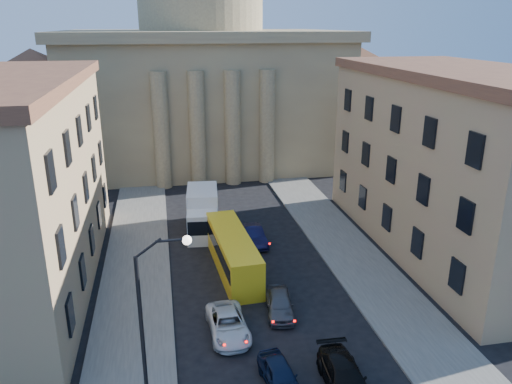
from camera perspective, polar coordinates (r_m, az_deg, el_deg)
The scene contains 12 objects.
sidewalk_left at distance 35.54m, azimuth -13.72°, elevation -11.85°, with size 5.00×60.00×0.15m, color #55534D.
sidewalk_right at distance 38.33m, azimuth 12.90°, elevation -9.40°, with size 5.00×60.00×0.15m, color #55534D.
church at distance 68.70m, azimuth -6.05°, elevation 13.63°, with size 68.02×28.76×36.60m.
building_right at distance 42.94m, azimuth 21.95°, elevation 3.31°, with size 11.60×26.60×14.70m.
street_lamp at distance 24.22m, azimuth -11.83°, elevation -12.92°, with size 2.62×0.44×8.83m.
car_left_near at distance 27.34m, azimuth 2.75°, elevation -20.19°, with size 1.57×3.90×1.33m, color black.
car_left_mid at distance 31.06m, azimuth -3.22°, elevation -14.85°, with size 2.24×4.85×1.35m, color silver.
car_right_mid at distance 27.50m, azimuth 10.07°, elevation -20.12°, with size 1.98×4.88×1.42m, color black.
car_right_far at distance 32.95m, azimuth 2.73°, elevation -12.63°, with size 1.67×4.15×1.41m, color #48494D.
car_right_distant at distance 42.52m, azimuth -0.30°, elevation -5.00°, with size 1.55×4.44×1.46m, color black.
city_bus at distance 37.87m, azimuth -2.69°, elevation -6.77°, with size 2.97×10.38×2.89m.
box_truck at distance 44.89m, azimuth -6.12°, elevation -2.40°, with size 3.26×6.95×3.70m.
Camera 1 is at (-6.06, -12.70, 17.82)m, focal length 35.00 mm.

